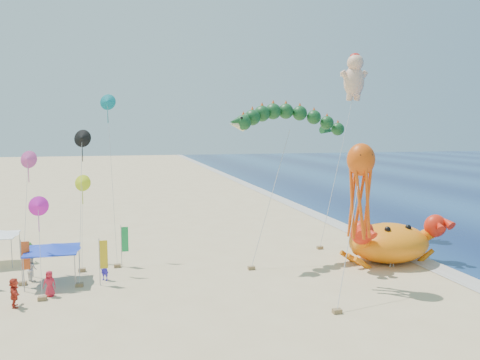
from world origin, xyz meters
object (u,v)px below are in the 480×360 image
dragon_kite (288,123)px  cherub_kite (354,76)px  canopy_blue (52,247)px  crab_inflatable (389,241)px  octopus_kite (360,184)px

dragon_kite → cherub_kite: bearing=34.8°
cherub_kite → canopy_blue: size_ratio=4.78×
crab_inflatable → canopy_blue: (-24.93, 1.26, 0.78)m
cherub_kite → canopy_blue: bearing=-162.4°
dragon_kite → octopus_kite: (1.99, -8.24, -3.98)m
crab_inflatable → octopus_kite: size_ratio=0.90×
dragon_kite → cherub_kite: (8.97, 6.24, 4.62)m
canopy_blue → octopus_kite: bearing=-17.0°
dragon_kite → canopy_blue: dragon_kite is taller
canopy_blue → cherub_kite: bearing=17.6°
crab_inflatable → dragon_kite: size_ratio=0.71×
dragon_kite → cherub_kite: cherub_kite is taller
crab_inflatable → cherub_kite: bearing=80.0°
dragon_kite → canopy_blue: size_ratio=3.27×
cherub_kite → canopy_blue: 30.86m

